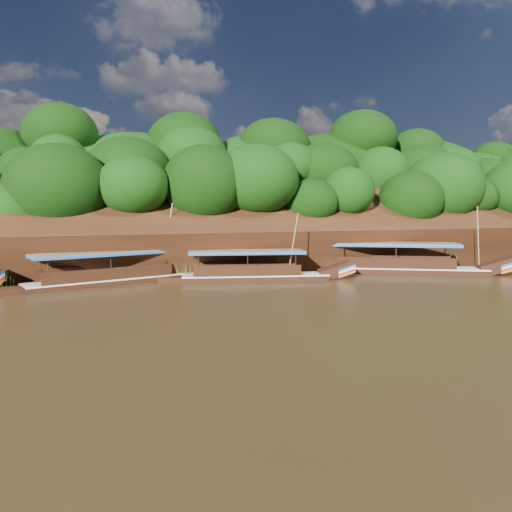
# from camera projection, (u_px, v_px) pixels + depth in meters

# --- Properties ---
(ground) EXTENTS (160.00, 160.00, 0.00)m
(ground) POSITION_uv_depth(u_px,v_px,m) (300.00, 295.00, 32.90)
(ground) COLOR black
(ground) RESTS_ON ground
(riverbank) EXTENTS (120.00, 30.06, 19.40)m
(riverbank) POSITION_uv_depth(u_px,v_px,m) (216.00, 242.00, 54.12)
(riverbank) COLOR black
(riverbank) RESTS_ON ground
(boat_0) EXTENTS (15.44, 9.30, 6.34)m
(boat_0) POSITION_uv_depth(u_px,v_px,m) (414.00, 266.00, 43.50)
(boat_0) COLOR black
(boat_0) RESTS_ON ground
(boat_1) EXTENTS (13.77, 4.81, 5.74)m
(boat_1) POSITION_uv_depth(u_px,v_px,m) (264.00, 273.00, 39.57)
(boat_1) COLOR black
(boat_1) RESTS_ON ground
(boat_2) EXTENTS (15.73, 6.70, 6.56)m
(boat_2) POSITION_uv_depth(u_px,v_px,m) (128.00, 275.00, 38.19)
(boat_2) COLOR black
(boat_2) RESTS_ON ground
(reeds) EXTENTS (49.09, 2.18, 2.06)m
(reeds) POSITION_uv_depth(u_px,v_px,m) (217.00, 267.00, 40.68)
(reeds) COLOR #2F6A1A
(reeds) RESTS_ON ground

